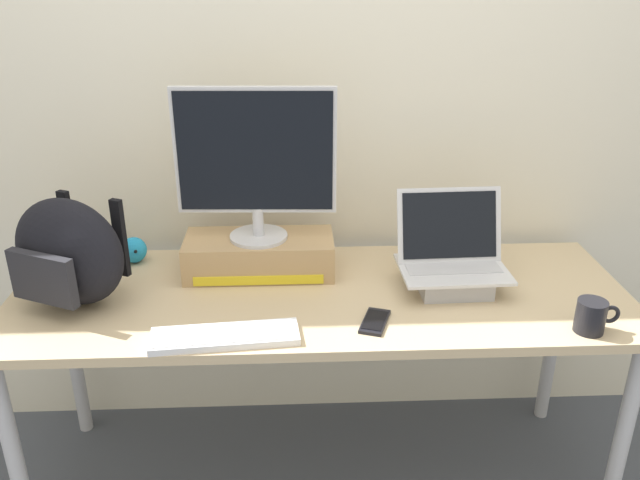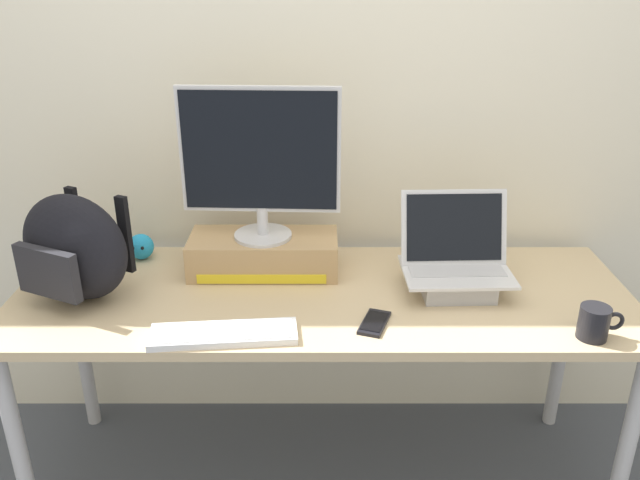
{
  "view_description": "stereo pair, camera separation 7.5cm",
  "coord_description": "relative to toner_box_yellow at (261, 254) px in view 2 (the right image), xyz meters",
  "views": [
    {
      "loc": [
        -0.08,
        -1.82,
        1.72
      ],
      "look_at": [
        0.0,
        0.0,
        0.92
      ],
      "focal_mm": 36.41,
      "sensor_mm": 36.0,
      "label": 1
    },
    {
      "loc": [
        -0.01,
        -1.82,
        1.72
      ],
      "look_at": [
        0.0,
        0.0,
        0.92
      ],
      "focal_mm": 36.41,
      "sensor_mm": 36.0,
      "label": 2
    }
  ],
  "objects": [
    {
      "name": "plush_toy",
      "position": [
        -0.44,
        0.1,
        -0.02
      ],
      "size": [
        0.09,
        0.09,
        0.09
      ],
      "color": "#2393CC",
      "rests_on": "desk"
    },
    {
      "name": "desktop_monitor",
      "position": [
        -0.0,
        -0.0,
        0.33
      ],
      "size": [
        0.51,
        0.19,
        0.5
      ],
      "rotation": [
        0.0,
        0.0,
        -0.04
      ],
      "color": "silver",
      "rests_on": "toner_box_yellow"
    },
    {
      "name": "ground_plane",
      "position": [
        0.2,
        -0.15,
        -0.81
      ],
      "size": [
        20.0,
        20.0,
        0.0
      ],
      "primitive_type": "plane",
      "color": "#474C56"
    },
    {
      "name": "open_laptop",
      "position": [
        0.62,
        -0.13,
        0.0
      ],
      "size": [
        0.35,
        0.26,
        0.3
      ],
      "rotation": [
        0.0,
        0.0,
        0.03
      ],
      "color": "#ADADB2",
      "rests_on": "desk"
    },
    {
      "name": "coffee_mug",
      "position": [
        0.95,
        -0.42,
        -0.01
      ],
      "size": [
        0.13,
        0.08,
        0.1
      ],
      "color": "black",
      "rests_on": "desk"
    },
    {
      "name": "toner_box_yellow",
      "position": [
        0.0,
        0.0,
        0.0
      ],
      "size": [
        0.49,
        0.22,
        0.12
      ],
      "color": "tan",
      "rests_on": "desk"
    },
    {
      "name": "cell_phone",
      "position": [
        0.35,
        -0.35,
        -0.06
      ],
      "size": [
        0.11,
        0.16,
        0.01
      ],
      "rotation": [
        0.0,
        0.0,
        -0.34
      ],
      "color": "black",
      "rests_on": "desk"
    },
    {
      "name": "messenger_backpack",
      "position": [
        -0.56,
        -0.18,
        0.11
      ],
      "size": [
        0.42,
        0.34,
        0.34
      ],
      "rotation": [
        0.0,
        0.0,
        -0.43
      ],
      "color": "black",
      "rests_on": "desk"
    },
    {
      "name": "external_keyboard",
      "position": [
        -0.08,
        -0.42,
        -0.05
      ],
      "size": [
        0.42,
        0.16,
        0.02
      ],
      "rotation": [
        0.0,
        0.0,
        0.09
      ],
      "color": "white",
      "rests_on": "desk"
    },
    {
      "name": "desk",
      "position": [
        0.2,
        -0.15,
        -0.13
      ],
      "size": [
        1.96,
        0.69,
        0.74
      ],
      "color": "tan",
      "rests_on": "ground"
    },
    {
      "name": "back_wall",
      "position": [
        0.2,
        0.29,
        0.49
      ],
      "size": [
        7.0,
        0.1,
        2.6
      ],
      "primitive_type": "cube",
      "color": "silver",
      "rests_on": "ground"
    }
  ]
}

